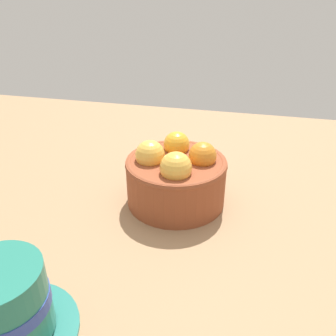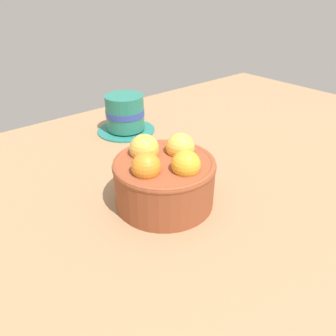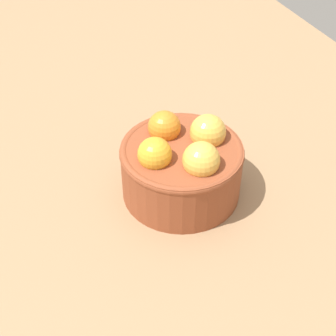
{
  "view_description": "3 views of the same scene",
  "coord_description": "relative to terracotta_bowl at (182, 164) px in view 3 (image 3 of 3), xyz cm",
  "views": [
    {
      "loc": [
        8.68,
        -41.69,
        28.25
      ],
      "look_at": [
        -1.26,
        0.49,
        4.94
      ],
      "focal_mm": 37.67,
      "sensor_mm": 36.0,
      "label": 1
    },
    {
      "loc": [
        23.72,
        29.12,
        27.33
      ],
      "look_at": [
        -0.53,
        0.14,
        5.4
      ],
      "focal_mm": 34.55,
      "sensor_mm": 36.0,
      "label": 2
    },
    {
      "loc": [
        -39.62,
        17.81,
        41.17
      ],
      "look_at": [
        0.15,
        1.59,
        4.05
      ],
      "focal_mm": 53.75,
      "sensor_mm": 36.0,
      "label": 3
    }
  ],
  "objects": [
    {
      "name": "ground_plane",
      "position": [
        0.02,
        0.04,
        -6.26
      ],
      "size": [
        136.77,
        80.97,
        4.15
      ],
      "primitive_type": "cube",
      "color": "#997551"
    },
    {
      "name": "terracotta_bowl",
      "position": [
        0.0,
        0.0,
        0.0
      ],
      "size": [
        13.96,
        13.96,
        9.36
      ],
      "color": "brown",
      "rests_on": "ground_plane"
    }
  ]
}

